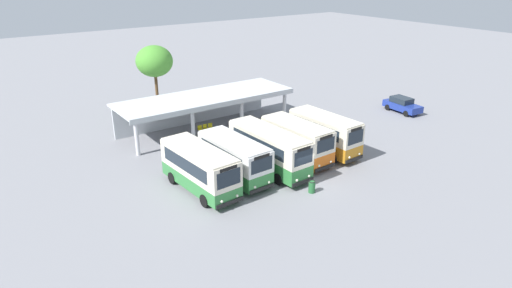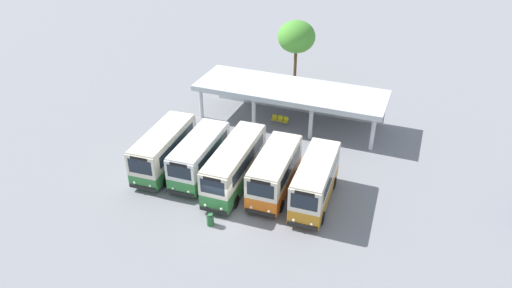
% 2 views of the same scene
% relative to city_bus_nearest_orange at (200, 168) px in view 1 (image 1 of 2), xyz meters
% --- Properties ---
extents(ground_plane, '(180.00, 180.00, 0.00)m').
position_rel_city_bus_nearest_orange_xyz_m(ground_plane, '(6.70, -3.71, -1.79)').
color(ground_plane, gray).
extents(city_bus_nearest_orange, '(2.69, 7.30, 3.23)m').
position_rel_city_bus_nearest_orange_xyz_m(city_bus_nearest_orange, '(0.00, 0.00, 0.00)').
color(city_bus_nearest_orange, black).
rests_on(city_bus_nearest_orange, ground).
extents(city_bus_second_in_row, '(2.54, 6.79, 3.16)m').
position_rel_city_bus_nearest_orange_xyz_m(city_bus_second_in_row, '(3.00, 0.16, -0.04)').
color(city_bus_second_in_row, black).
rests_on(city_bus_second_in_row, ground).
extents(city_bus_middle_cream, '(2.39, 8.02, 3.33)m').
position_rel_city_bus_nearest_orange_xyz_m(city_bus_middle_cream, '(6.00, -0.11, 0.05)').
color(city_bus_middle_cream, black).
rests_on(city_bus_middle_cream, ground).
extents(city_bus_fourth_amber, '(2.57, 6.67, 3.25)m').
position_rel_city_bus_nearest_orange_xyz_m(city_bus_fourth_amber, '(9.01, 0.12, 0.01)').
color(city_bus_fourth_amber, black).
rests_on(city_bus_fourth_amber, ground).
extents(city_bus_fifth_blue, '(2.45, 6.89, 3.32)m').
position_rel_city_bus_nearest_orange_xyz_m(city_bus_fifth_blue, '(12.01, 0.01, 0.04)').
color(city_bus_fifth_blue, black).
rests_on(city_bus_fifth_blue, ground).
extents(parked_car_flank, '(2.10, 4.37, 1.62)m').
position_rel_city_bus_nearest_orange_xyz_m(parked_car_flank, '(26.80, 3.37, -0.96)').
color(parked_car_flank, black).
rests_on(parked_car_flank, ground).
extents(terminal_canopy, '(17.13, 5.60, 3.40)m').
position_rel_city_bus_nearest_orange_xyz_m(terminal_canopy, '(6.68, 11.57, 0.85)').
color(terminal_canopy, silver).
rests_on(terminal_canopy, ground).
extents(waiting_chair_end_by_column, '(0.44, 0.44, 0.86)m').
position_rel_city_bus_nearest_orange_xyz_m(waiting_chair_end_by_column, '(5.51, 10.07, -1.26)').
color(waiting_chair_end_by_column, slate).
rests_on(waiting_chair_end_by_column, ground).
extents(waiting_chair_second_from_end, '(0.44, 0.44, 0.86)m').
position_rel_city_bus_nearest_orange_xyz_m(waiting_chair_second_from_end, '(6.07, 10.07, -1.26)').
color(waiting_chair_second_from_end, slate).
rests_on(waiting_chair_second_from_end, ground).
extents(waiting_chair_middle_seat, '(0.44, 0.44, 0.86)m').
position_rel_city_bus_nearest_orange_xyz_m(waiting_chair_middle_seat, '(6.63, 10.04, -1.26)').
color(waiting_chair_middle_seat, slate).
rests_on(waiting_chair_middle_seat, ground).
extents(roadside_tree_behind_canopy, '(3.83, 3.83, 7.32)m').
position_rel_city_bus_nearest_orange_xyz_m(roadside_tree_behind_canopy, '(4.90, 18.31, 3.87)').
color(roadside_tree_behind_canopy, brown).
rests_on(roadside_tree_behind_canopy, ground).
extents(litter_bin_apron, '(0.49, 0.49, 0.90)m').
position_rel_city_bus_nearest_orange_xyz_m(litter_bin_apron, '(6.26, -4.86, -1.33)').
color(litter_bin_apron, '#266633').
rests_on(litter_bin_apron, ground).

